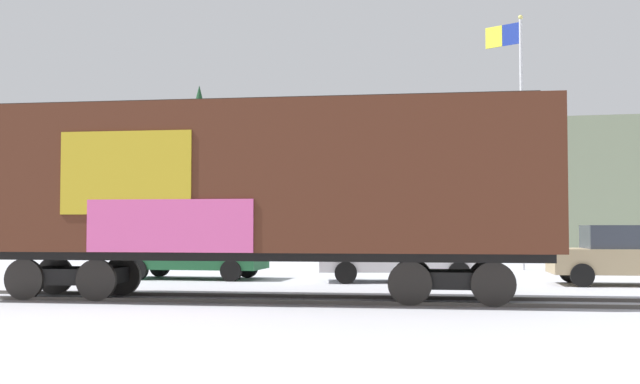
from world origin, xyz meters
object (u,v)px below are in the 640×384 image
object	(u,v)px
flagpole	(515,108)
parked_car_white	(399,253)
parked_car_green	(194,253)
freight_car	(256,184)
parked_car_tan	(630,255)

from	to	relation	value
flagpole	parked_car_white	distance (m)	9.84
flagpole	parked_car_green	xyz separation A→B (m)	(-10.05, -7.53, -5.33)
parked_car_white	freight_car	bearing A→B (deg)	-110.76
flagpole	parked_car_white	size ratio (longest dim) A/B	1.94
parked_car_green	parked_car_tan	world-z (taller)	parked_car_tan
parked_car_green	parked_car_white	bearing A→B (deg)	0.79
parked_car_green	parked_car_white	size ratio (longest dim) A/B	0.88
flagpole	parked_car_tan	world-z (taller)	flagpole
freight_car	flagpole	world-z (taller)	flagpole
freight_car	parked_car_green	world-z (taller)	freight_car
freight_car	parked_car_white	size ratio (longest dim) A/B	2.63
freight_car	parked_car_white	bearing A→B (deg)	69.24
parked_car_green	parked_car_white	world-z (taller)	parked_car_white
freight_car	parked_car_tan	bearing A→B (deg)	35.82
flagpole	parked_car_tan	xyz separation A→B (m)	(2.84, -7.46, -5.31)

